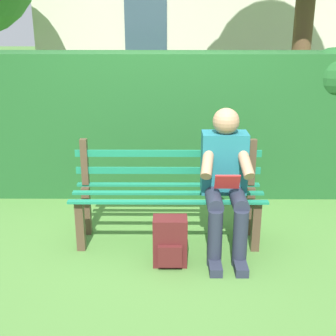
{
  "coord_description": "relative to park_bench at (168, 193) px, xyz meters",
  "views": [
    {
      "loc": [
        -0.02,
        3.54,
        1.88
      ],
      "look_at": [
        0.0,
        0.1,
        0.72
      ],
      "focal_mm": 47.34,
      "sensor_mm": 36.0,
      "label": 1
    }
  ],
  "objects": [
    {
      "name": "person_seated",
      "position": [
        -0.47,
        0.16,
        0.21
      ],
      "size": [
        0.44,
        0.73,
        1.2
      ],
      "color": "#1E6672",
      "rests_on": "ground"
    },
    {
      "name": "backpack",
      "position": [
        -0.02,
        0.44,
        -0.24
      ],
      "size": [
        0.27,
        0.24,
        0.4
      ],
      "color": "#4C1919",
      "rests_on": "ground"
    },
    {
      "name": "hedge_backdrop",
      "position": [
        -0.35,
        -1.24,
        0.37
      ],
      "size": [
        4.67,
        0.71,
        1.61
      ],
      "color": "#1E5123",
      "rests_on": "ground"
    },
    {
      "name": "ground",
      "position": [
        0.0,
        0.06,
        -0.44
      ],
      "size": [
        60.0,
        60.0,
        0.0
      ],
      "primitive_type": "plane",
      "color": "#477533"
    },
    {
      "name": "park_bench",
      "position": [
        0.0,
        0.0,
        0.0
      ],
      "size": [
        1.65,
        0.46,
        0.89
      ],
      "color": "#4C3828",
      "rests_on": "ground"
    }
  ]
}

